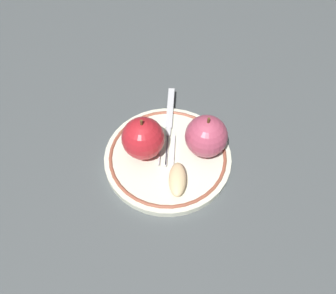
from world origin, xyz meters
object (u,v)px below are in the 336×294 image
apple_red_whole (144,140)px  fork (169,122)px  apple_slice_front (176,180)px  apple_second_whole (206,136)px  plate (168,156)px

apple_red_whole → fork: 0.09m
apple_slice_front → fork: size_ratio=0.35×
apple_second_whole → fork: apple_second_whole is taller
apple_red_whole → apple_second_whole: size_ratio=1.00×
fork → apple_red_whole: bearing=-27.7°
apple_red_whole → apple_slice_front: apple_red_whole is taller
apple_slice_front → plate: bearing=14.6°
plate → apple_slice_front: apple_slice_front is taller
apple_second_whole → fork: (-0.08, -0.04, -0.03)m
plate → apple_second_whole: 0.08m
apple_second_whole → apple_slice_front: bearing=-51.8°
apple_red_whole → plate: bearing=71.6°
fork → plate: bearing=1.8°
apple_red_whole → fork: size_ratio=0.44×
apple_second_whole → fork: 0.09m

